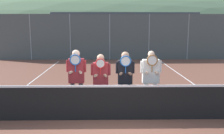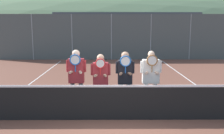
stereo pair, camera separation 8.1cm
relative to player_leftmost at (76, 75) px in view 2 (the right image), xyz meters
The scene contains 14 objects.
ground_plane 1.67m from the player_leftmost, 31.63° to the right, with size 120.00×120.00×0.00m, color brown.
hill_distant 62.13m from the player_leftmost, 89.02° to the left, with size 119.29×66.27×23.20m.
clubhouse_building 18.16m from the player_leftmost, 82.12° to the left, with size 13.19×5.50×3.62m.
fence_back 11.22m from the player_leftmost, 84.55° to the left, with size 17.30×0.06×3.30m.
tennis_net 1.39m from the player_leftmost, 31.63° to the right, with size 9.67×0.09×1.07m.
court_line_left_sideline 3.62m from the player_leftmost, 137.15° to the left, with size 0.05×16.00×0.01m, color white.
court_line_right_sideline 5.33m from the player_leftmost, 26.74° to the left, with size 0.05×16.00×0.01m, color white.
player_leftmost is the anchor object (origin of this frame).
player_center_left 0.72m from the player_leftmost, ahead, with size 0.57×0.34×1.73m.
player_center_right 1.41m from the player_leftmost, ahead, with size 0.55×0.34×1.80m.
player_rightmost 2.17m from the player_leftmost, ahead, with size 0.62×0.34×1.81m.
car_far_left 13.50m from the player_leftmost, 101.16° to the left, with size 4.44×1.93×1.87m.
car_left_of_center 13.22m from the player_leftmost, 79.51° to the left, with size 4.74×2.01×1.68m.
car_center 15.17m from the player_leftmost, 60.53° to the left, with size 4.51×1.95×1.70m.
Camera 2 is at (-0.07, -6.45, 2.57)m, focal length 40.00 mm.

